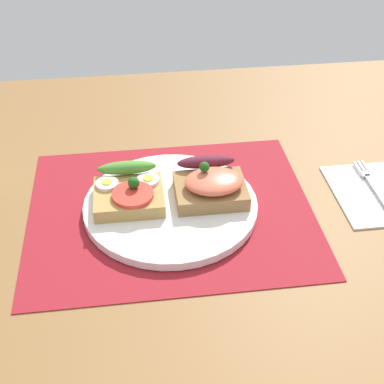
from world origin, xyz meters
The scene contains 7 objects.
ground_plane centered at (0.00, 0.00, -1.60)cm, with size 120.00×90.00×3.20cm, color brown.
placemat centered at (0.00, 0.00, 0.15)cm, with size 39.31×32.35×0.30cm, color maroon.
plate centered at (0.00, 0.00, 0.90)cm, with size 24.10×24.10×1.21cm, color white.
sandwich_egg_tomato centered at (-5.59, 1.28, 3.00)cm, with size 9.45×9.55×4.17cm.
sandwich_salmon centered at (5.77, 0.89, 3.47)cm, with size 9.80×9.39×5.44cm.
napkin centered at (30.24, 0.48, 0.30)cm, with size 12.68×14.71×0.60cm, color white.
fork centered at (29.99, 0.64, 0.76)cm, with size 1.62×14.40×0.32cm.
Camera 1 is at (-4.55, -58.33, 47.95)cm, focal length 50.51 mm.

